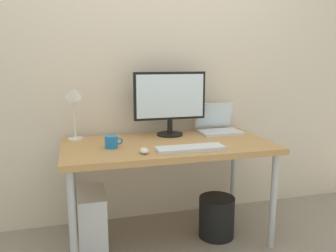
% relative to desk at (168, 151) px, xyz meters
% --- Properties ---
extents(ground_plane, '(6.00, 6.00, 0.00)m').
position_rel_desk_xyz_m(ground_plane, '(0.00, 0.00, -0.66)').
color(ground_plane, gray).
extents(back_wall, '(4.40, 0.04, 2.60)m').
position_rel_desk_xyz_m(back_wall, '(0.00, 0.43, 0.64)').
color(back_wall, beige).
rests_on(back_wall, ground_plane).
extents(desk, '(1.44, 0.74, 0.71)m').
position_rel_desk_xyz_m(desk, '(0.00, 0.00, 0.00)').
color(desk, '#B7844C').
rests_on(desk, ground_plane).
extents(monitor, '(0.55, 0.20, 0.48)m').
position_rel_desk_xyz_m(monitor, '(0.08, 0.24, 0.33)').
color(monitor, black).
rests_on(monitor, desk).
extents(laptop, '(0.32, 0.27, 0.23)m').
position_rel_desk_xyz_m(laptop, '(0.48, 0.25, 0.12)').
color(laptop, silver).
rests_on(laptop, desk).
extents(desk_lamp, '(0.11, 0.16, 0.41)m').
position_rel_desk_xyz_m(desk_lamp, '(-0.62, 0.24, 0.35)').
color(desk_lamp, silver).
rests_on(desk_lamp, desk).
extents(keyboard, '(0.44, 0.14, 0.02)m').
position_rel_desk_xyz_m(keyboard, '(0.09, -0.23, 0.07)').
color(keyboard, silver).
rests_on(keyboard, desk).
extents(mouse, '(0.06, 0.09, 0.03)m').
position_rel_desk_xyz_m(mouse, '(-0.21, -0.23, 0.08)').
color(mouse, silver).
rests_on(mouse, desk).
extents(coffee_mug, '(0.12, 0.08, 0.08)m').
position_rel_desk_xyz_m(coffee_mug, '(-0.39, -0.04, 0.10)').
color(coffee_mug, '#1E72BF').
rests_on(coffee_mug, desk).
extents(computer_tower, '(0.18, 0.36, 0.42)m').
position_rel_desk_xyz_m(computer_tower, '(-0.54, -0.03, -0.45)').
color(computer_tower, silver).
rests_on(computer_tower, ground_plane).
extents(wastebasket, '(0.26, 0.26, 0.30)m').
position_rel_desk_xyz_m(wastebasket, '(0.35, -0.07, -0.51)').
color(wastebasket, black).
rests_on(wastebasket, ground_plane).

